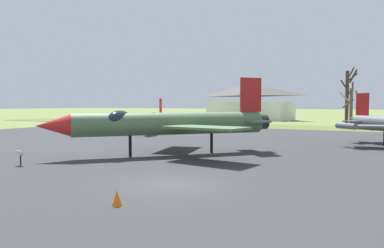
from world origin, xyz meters
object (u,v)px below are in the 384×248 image
at_px(info_placard_front_right, 145,131).
at_px(jet_fighter_rear_center, 166,123).
at_px(traffic_cone, 117,199).
at_px(jet_fighter_front_right, 156,118).
at_px(visitor_building, 250,102).
at_px(info_placard_rear_center, 20,156).

height_order(info_placard_front_right, jet_fighter_rear_center, jet_fighter_rear_center).
bearing_deg(jet_fighter_rear_center, traffic_cone, -64.10).
bearing_deg(jet_fighter_front_right, info_placard_front_right, -64.24).
bearing_deg(traffic_cone, jet_fighter_rear_center, 115.90).
distance_m(jet_fighter_rear_center, visitor_building, 65.76).
bearing_deg(jet_fighter_front_right, visitor_building, 94.99).
relative_size(jet_fighter_front_right, visitor_building, 0.59).
xyz_separation_m(info_placard_front_right, traffic_cone, (16.22, -23.53, -0.43)).
bearing_deg(info_placard_rear_center, jet_fighter_front_right, 108.11).
relative_size(jet_fighter_rear_center, info_placard_rear_center, 14.83).
distance_m(info_placard_front_right, traffic_cone, 28.58).
distance_m(jet_fighter_front_right, info_placard_rear_center, 27.38).
xyz_separation_m(info_placard_front_right, jet_fighter_rear_center, (10.38, -11.49, 1.60)).
height_order(jet_fighter_front_right, visitor_building, visitor_building).
xyz_separation_m(jet_fighter_rear_center, traffic_cone, (5.85, -12.04, -2.03)).
xyz_separation_m(jet_fighter_front_right, info_placard_front_right, (3.10, -6.42, -1.18)).
xyz_separation_m(jet_fighter_rear_center, visitor_building, (-17.45, 63.38, 2.01)).
height_order(info_placard_front_right, traffic_cone, info_placard_front_right).
relative_size(jet_fighter_front_right, info_placard_front_right, 11.58).
height_order(jet_fighter_front_right, info_placard_rear_center, jet_fighter_front_right).
bearing_deg(jet_fighter_rear_center, jet_fighter_front_right, 126.95).
distance_m(jet_fighter_rear_center, info_placard_rear_center, 9.64).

